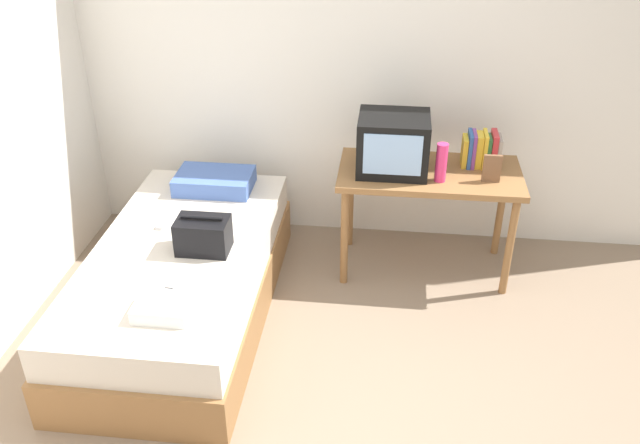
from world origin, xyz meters
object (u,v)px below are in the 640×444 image
object	(u,v)px
water_bottle	(441,163)
desk	(429,184)
handbag	(203,235)
remote_silver	(162,223)
bed	(183,281)
magazine	(140,279)
book_row	(482,150)
folded_towel	(164,308)
tv	(393,144)
remote_dark	(165,298)
picture_frame	(492,168)
pillow	(215,181)

from	to	relation	value
water_bottle	desk	bearing A→B (deg)	112.28
handbag	remote_silver	distance (m)	0.43
bed	desk	bearing A→B (deg)	25.58
water_bottle	magazine	distance (m)	1.90
book_row	folded_towel	xyz separation A→B (m)	(-1.66, -1.45, -0.30)
bed	folded_towel	world-z (taller)	folded_towel
water_bottle	book_row	distance (m)	0.37
tv	magazine	distance (m)	1.73
handbag	remote_dark	distance (m)	0.51
bed	picture_frame	xyz separation A→B (m)	(1.83, 0.59, 0.57)
picture_frame	bed	bearing A→B (deg)	-162.06
handbag	remote_dark	xyz separation A→B (m)	(-0.08, -0.49, -0.09)
tv	handbag	xyz separation A→B (m)	(-1.05, -0.71, -0.31)
water_bottle	folded_towel	distance (m)	1.87
remote_dark	tv	bearing A→B (deg)	46.73
water_bottle	remote_dark	bearing A→B (deg)	-142.89
remote_dark	pillow	bearing A→B (deg)	92.26
desk	handbag	size ratio (longest dim) A/B	3.87
desk	handbag	world-z (taller)	desk
bed	picture_frame	bearing A→B (deg)	17.94
remote_silver	folded_towel	xyz separation A→B (m)	(0.29, -0.86, 0.03)
desk	book_row	size ratio (longest dim) A/B	4.83
handbag	folded_towel	distance (m)	0.61
book_row	remote_silver	distance (m)	2.07
tv	water_bottle	bearing A→B (deg)	-21.99
desk	picture_frame	world-z (taller)	picture_frame
book_row	magazine	bearing A→B (deg)	-148.25
remote_dark	remote_silver	world-z (taller)	same
desk	folded_towel	distance (m)	1.89
picture_frame	remote_silver	bearing A→B (deg)	-169.66
handbag	picture_frame	bearing A→B (deg)	20.40
bed	water_bottle	xyz separation A→B (m)	(1.52, 0.57, 0.61)
pillow	remote_dark	size ratio (longest dim) A/B	3.26
picture_frame	handbag	distance (m)	1.79
desk	magazine	size ratio (longest dim) A/B	4.00
remote_silver	picture_frame	bearing A→B (deg)	10.34
picture_frame	magazine	bearing A→B (deg)	-153.98
book_row	magazine	world-z (taller)	book_row
book_row	remote_dark	world-z (taller)	book_row
magazine	remote_silver	world-z (taller)	remote_silver
desk	picture_frame	bearing A→B (deg)	-16.50
picture_frame	remote_silver	xyz separation A→B (m)	(-2.00, -0.36, -0.31)
tv	pillow	bearing A→B (deg)	177.83
water_bottle	remote_silver	xyz separation A→B (m)	(-1.69, -0.34, -0.34)
book_row	remote_dark	xyz separation A→B (m)	(-1.70, -1.33, -0.33)
bed	desk	distance (m)	1.67
desk	tv	world-z (taller)	tv
book_row	desk	bearing A→B (deg)	-159.88
desk	book_row	xyz separation A→B (m)	(0.32, 0.12, 0.20)
bed	book_row	world-z (taller)	book_row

